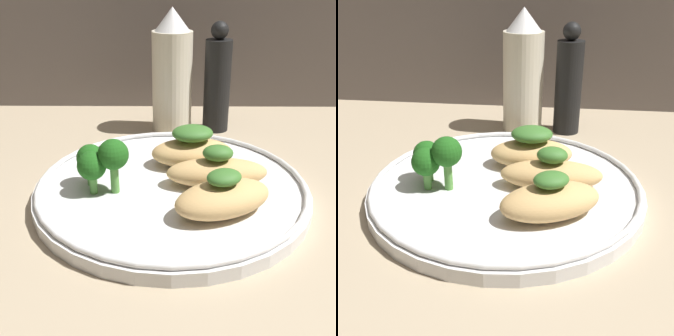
{
  "view_description": "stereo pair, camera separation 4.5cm",
  "coord_description": "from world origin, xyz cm",
  "views": [
    {
      "loc": [
        0.4,
        -40.61,
        23.33
      ],
      "look_at": [
        0.0,
        0.0,
        3.4
      ],
      "focal_mm": 45.0,
      "sensor_mm": 36.0,
      "label": 1
    },
    {
      "loc": [
        4.91,
        -40.31,
        23.33
      ],
      "look_at": [
        0.0,
        0.0,
        3.4
      ],
      "focal_mm": 45.0,
      "sensor_mm": 36.0,
      "label": 2
    }
  ],
  "objects": [
    {
      "name": "sauce_bottle",
      "position": [
        -0.27,
        20.76,
        8.54
      ],
      "size": [
        5.88,
        5.88,
        17.85
      ],
      "color": "beige",
      "rests_on": "ground_plane"
    },
    {
      "name": "grilled_meat_middle",
      "position": [
        4.88,
        0.22,
        3.09
      ],
      "size": [
        11.13,
        4.98,
        4.62
      ],
      "color": "tan",
      "rests_on": "plate"
    },
    {
      "name": "plate",
      "position": [
        0.0,
        0.0,
        0.99
      ],
      "size": [
        29.76,
        29.76,
        2.0
      ],
      "color": "white",
      "rests_on": "ground_plane"
    },
    {
      "name": "ground_plane",
      "position": [
        0.0,
        0.0,
        -0.5
      ],
      "size": [
        180.0,
        180.0,
        1.0
      ],
      "primitive_type": "cube",
      "color": "tan"
    },
    {
      "name": "broccoli_bunch",
      "position": [
        -7.49,
        -1.36,
        4.87
      ],
      "size": [
        5.82,
        4.66,
        5.96
      ],
      "color": "#569942",
      "rests_on": "plate"
    },
    {
      "name": "pepper_grinder",
      "position": [
        6.67,
        20.76,
        7.33
      ],
      "size": [
        3.89,
        3.89,
        16.0
      ],
      "color": "black",
      "rests_on": "ground_plane"
    },
    {
      "name": "grilled_meat_back",
      "position": [
        2.4,
        5.13,
        3.39
      ],
      "size": [
        10.12,
        6.28,
        4.9
      ],
      "color": "tan",
      "rests_on": "plate"
    },
    {
      "name": "grilled_meat_front",
      "position": [
        4.91,
        -5.69,
        3.14
      ],
      "size": [
        11.31,
        9.1,
        4.55
      ],
      "color": "tan",
      "rests_on": "plate"
    }
  ]
}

